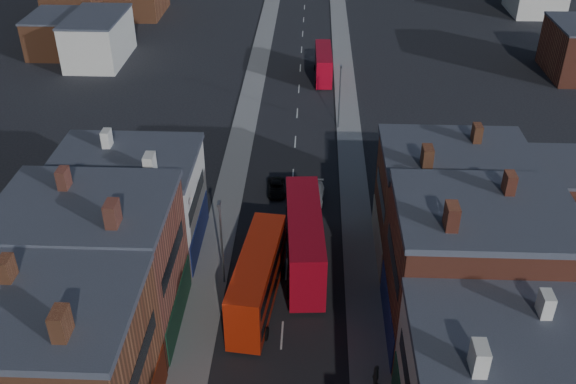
# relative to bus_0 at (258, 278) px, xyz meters

# --- Properties ---
(pavement_west) EXTENTS (3.00, 200.00, 0.12)m
(pavement_west) POSITION_rel_bus_0_xyz_m (-4.41, 22.57, -2.65)
(pavement_west) COLOR gray
(pavement_west) RESTS_ON ground
(pavement_east) EXTENTS (3.00, 200.00, 0.12)m
(pavement_east) POSITION_rel_bus_0_xyz_m (8.59, 22.57, -2.65)
(pavement_east) COLOR gray
(pavement_east) RESTS_ON ground
(lamp_post_2) EXTENTS (0.25, 0.70, 8.12)m
(lamp_post_2) POSITION_rel_bus_0_xyz_m (-3.11, 2.57, 1.99)
(lamp_post_2) COLOR slate
(lamp_post_2) RESTS_ON ground
(lamp_post_3) EXTENTS (0.25, 0.70, 8.12)m
(lamp_post_3) POSITION_rel_bus_0_xyz_m (7.29, 32.57, 1.99)
(lamp_post_3) COLOR slate
(lamp_post_3) RESTS_ON ground
(bus_0) EXTENTS (3.96, 11.87, 5.03)m
(bus_0) POSITION_rel_bus_0_xyz_m (0.00, 0.00, 0.00)
(bus_0) COLOR red
(bus_0) RESTS_ON ground
(bus_1) EXTENTS (3.81, 12.80, 5.46)m
(bus_1) POSITION_rel_bus_0_xyz_m (3.61, 5.03, 0.23)
(bus_1) COLOR red
(bus_1) RESTS_ON ground
(bus_2) EXTENTS (2.64, 9.81, 4.22)m
(bus_2) POSITION_rel_bus_0_xyz_m (5.49, 48.56, -0.44)
(bus_2) COLOR #9B0617
(bus_2) RESTS_ON ground
(car_2) EXTENTS (2.11, 4.09, 1.10)m
(car_2) POSITION_rel_bus_0_xyz_m (0.51, 17.19, -2.16)
(car_2) COLOR black
(car_2) RESTS_ON ground
(car_3) EXTENTS (2.01, 4.38, 1.24)m
(car_3) POSITION_rel_bus_0_xyz_m (4.52, 16.10, -2.09)
(car_3) COLOR silver
(car_3) RESTS_ON ground
(ped_3) EXTENTS (0.55, 1.16, 1.96)m
(ped_3) POSITION_rel_bus_0_xyz_m (8.84, -8.20, -1.61)
(ped_3) COLOR #5D5650
(ped_3) RESTS_ON pavement_east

